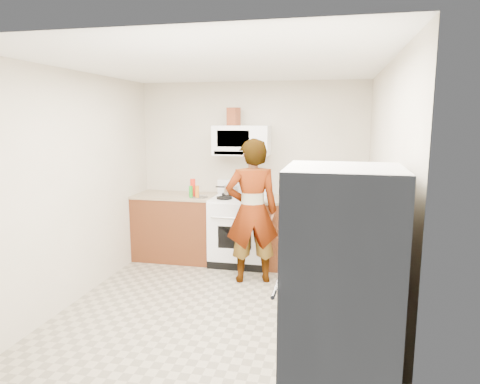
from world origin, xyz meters
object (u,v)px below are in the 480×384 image
(kettle, at_px, (298,191))
(fridge, at_px, (339,300))
(saucepan, at_px, (231,190))
(gas_range, at_px, (240,229))
(person, at_px, (252,211))
(microwave, at_px, (242,140))

(kettle, bearing_deg, fridge, -95.41)
(kettle, height_order, saucepan, kettle)
(gas_range, height_order, fridge, fridge)
(kettle, xyz_separation_m, saucepan, (-0.92, -0.03, -0.02))
(gas_range, relative_size, person, 0.64)
(person, relative_size, fridge, 1.04)
(kettle, bearing_deg, person, -137.15)
(person, distance_m, fridge, 2.56)
(microwave, relative_size, person, 0.43)
(microwave, distance_m, saucepan, 0.70)
(microwave, xyz_separation_m, fridge, (1.29, -3.10, -0.85))
(gas_range, height_order, person, person)
(microwave, distance_m, person, 1.15)
(person, height_order, fridge, person)
(microwave, height_order, person, microwave)
(microwave, distance_m, kettle, 1.03)
(gas_range, distance_m, saucepan, 0.56)
(gas_range, distance_m, person, 0.79)
(gas_range, xyz_separation_m, kettle, (0.77, 0.15, 0.54))
(fridge, height_order, kettle, fridge)
(gas_range, distance_m, microwave, 1.22)
(gas_range, height_order, saucepan, gas_range)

